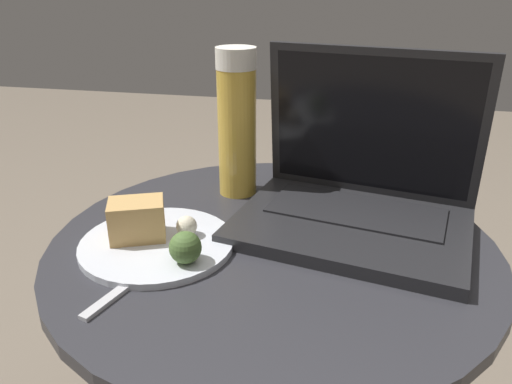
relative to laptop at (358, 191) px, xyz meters
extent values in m
cylinder|color=#2D2D33|center=(-0.11, -0.08, -0.06)|extent=(0.59, 0.59, 0.02)
cube|color=#232326|center=(-0.01, -0.03, -0.04)|extent=(0.35, 0.28, 0.02)
cube|color=black|center=(0.00, 0.00, -0.03)|extent=(0.26, 0.15, 0.00)
cube|color=#232326|center=(0.01, 0.06, 0.08)|extent=(0.31, 0.09, 0.22)
cube|color=black|center=(0.01, 0.06, 0.08)|extent=(0.29, 0.08, 0.20)
cylinder|color=gold|center=(-0.19, 0.07, 0.05)|extent=(0.06, 0.06, 0.20)
cylinder|color=white|center=(-0.19, 0.07, 0.17)|extent=(0.06, 0.06, 0.03)
cylinder|color=silver|center=(-0.25, -0.13, -0.04)|extent=(0.20, 0.20, 0.01)
cube|color=tan|center=(-0.28, -0.12, -0.01)|extent=(0.08, 0.07, 0.05)
sphere|color=#4C6B33|center=(-0.20, -0.17, -0.02)|extent=(0.04, 0.04, 0.04)
sphere|color=beige|center=(-0.22, -0.10, -0.03)|extent=(0.03, 0.03, 0.03)
cube|color=silver|center=(-0.25, -0.23, -0.05)|extent=(0.04, 0.12, 0.00)
cube|color=silver|center=(-0.23, -0.15, -0.05)|extent=(0.04, 0.05, 0.00)
camera|label=1|loc=(-0.01, -0.66, 0.28)|focal=35.00mm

